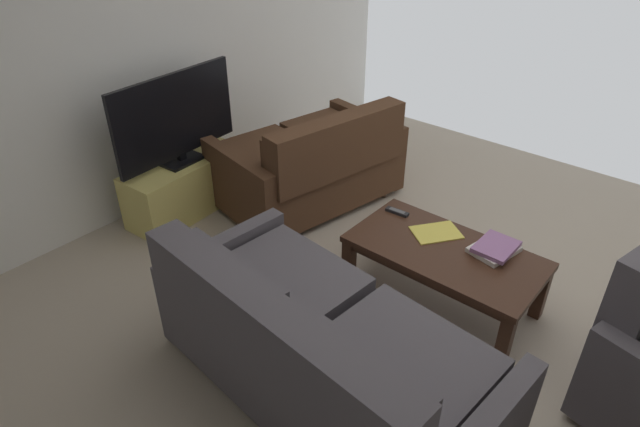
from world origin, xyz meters
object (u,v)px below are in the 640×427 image
flat_tv (176,118)px  tv_stand (186,186)px  coffee_table (444,258)px  loose_magazine (436,232)px  book_stack (495,248)px  sofa_main (317,349)px  loveseat_near (312,163)px  tv_remote (397,212)px

flat_tv → tv_stand: bearing=-61.8°
coffee_table → loose_magazine: 0.19m
book_stack → sofa_main: bearing=74.8°
tv_stand → book_stack: book_stack is taller
coffee_table → flat_tv: (2.10, 0.34, 0.46)m
loveseat_near → loose_magazine: 1.32m
sofa_main → flat_tv: bearing=-20.3°
sofa_main → flat_tv: size_ratio=1.72×
loveseat_near → sofa_main: bearing=131.6°
loveseat_near → coffee_table: (-1.42, 0.40, -0.02)m
loveseat_near → flat_tv: flat_tv is taller
coffee_table → book_stack: (-0.23, -0.17, 0.09)m
sofa_main → loveseat_near: bearing=-48.4°
sofa_main → loose_magazine: bearing=-88.6°
flat_tv → loose_magazine: (-1.97, -0.46, -0.40)m
loose_magazine → coffee_table: bearing=-5.6°
coffee_table → loose_magazine: loose_magazine is taller
sofa_main → coffee_table: sofa_main is taller
tv_stand → tv_remote: 1.74m
sofa_main → tv_remote: sofa_main is taller
loveseat_near → tv_remote: 1.00m
book_stack → coffee_table: bearing=35.2°
sofa_main → loose_magazine: (0.03, -1.20, 0.05)m
loveseat_near → tv_remote: loveseat_near is taller
loveseat_near → tv_stand: 1.02m
loose_magazine → tv_stand: bearing=-131.1°
coffee_table → tv_remote: (0.45, -0.16, 0.07)m
coffee_table → flat_tv: flat_tv is taller
tv_remote → coffee_table: bearing=160.9°
loveseat_near → book_stack: 1.67m
sofa_main → flat_tv: (2.00, -0.74, 0.45)m
tv_stand → tv_remote: bearing=-163.2°
loveseat_near → tv_remote: bearing=165.8°
coffee_table → tv_stand: size_ratio=1.14×
book_stack → loose_magazine: bearing=7.4°
tv_remote → book_stack: bearing=-179.2°
loveseat_near → loose_magazine: size_ratio=5.25×
flat_tv → sofa_main: bearing=159.7°
coffee_table → flat_tv: 2.18m
book_stack → loose_magazine: 0.37m
flat_tv → tv_remote: (-1.65, -0.50, -0.39)m
flat_tv → book_stack: (-2.34, -0.51, -0.37)m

